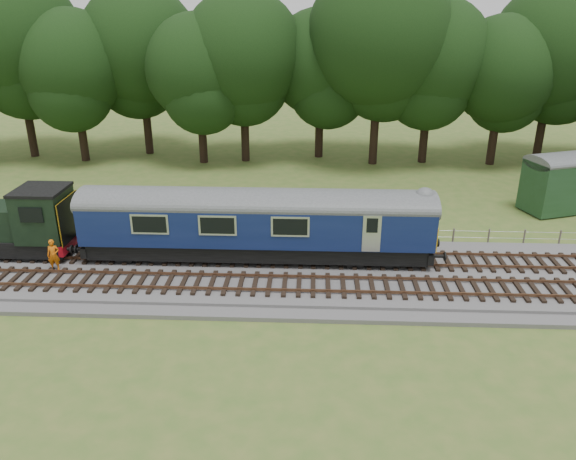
{
  "coord_description": "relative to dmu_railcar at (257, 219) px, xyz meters",
  "views": [
    {
      "loc": [
        -0.14,
        -25.51,
        13.12
      ],
      "look_at": [
        -1.36,
        1.4,
        2.0
      ],
      "focal_mm": 35.0,
      "sensor_mm": 36.0,
      "label": 1
    }
  ],
  "objects": [
    {
      "name": "ground",
      "position": [
        2.98,
        -1.4,
        -2.61
      ],
      "size": [
        120.0,
        120.0,
        0.0
      ],
      "primitive_type": "plane",
      "color": "#446726",
      "rests_on": "ground"
    },
    {
      "name": "ballast",
      "position": [
        2.98,
        -1.4,
        -2.43
      ],
      "size": [
        70.0,
        7.0,
        0.35
      ],
      "primitive_type": "cube",
      "color": "#4C4C4F",
      "rests_on": "ground"
    },
    {
      "name": "fence",
      "position": [
        2.98,
        3.1,
        -2.61
      ],
      "size": [
        64.0,
        0.12,
        1.0
      ],
      "primitive_type": null,
      "color": "#6B6054",
      "rests_on": "ground"
    },
    {
      "name": "dmu_railcar",
      "position": [
        0.0,
        0.0,
        0.0
      ],
      "size": [
        18.05,
        2.86,
        3.88
      ],
      "color": "black",
      "rests_on": "ground"
    },
    {
      "name": "tree_line",
      "position": [
        2.98,
        20.6,
        -2.61
      ],
      "size": [
        70.0,
        8.0,
        18.0
      ],
      "primitive_type": null,
      "color": "black",
      "rests_on": "ground"
    },
    {
      "name": "track_south",
      "position": [
        2.98,
        -3.0,
        -2.19
      ],
      "size": [
        67.2,
        2.4,
        0.21
      ],
      "color": "black",
      "rests_on": "ballast"
    },
    {
      "name": "track_north",
      "position": [
        2.98,
        -0.0,
        -2.19
      ],
      "size": [
        67.2,
        2.4,
        0.21
      ],
      "color": "black",
      "rests_on": "ballast"
    },
    {
      "name": "worker",
      "position": [
        -10.14,
        -1.86,
        -1.43
      ],
      "size": [
        0.67,
        0.5,
        1.65
      ],
      "primitive_type": "imported",
      "rotation": [
        0.0,
        0.0,
        0.19
      ],
      "color": "orange",
      "rests_on": "ballast"
    }
  ]
}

